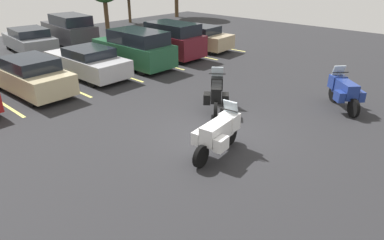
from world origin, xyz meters
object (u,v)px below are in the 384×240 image
(motorcycle_third, at_px, (217,92))
(car_maroon, at_px, (169,40))
(car_silver, at_px, (88,62))
(car_far_charcoal, at_px, (70,30))
(motorcycle_touring, at_px, (219,132))
(car_tan, at_px, (198,38))
(car_green, at_px, (135,49))
(car_far_grey, at_px, (30,40))
(car_champagne, at_px, (30,76))
(motorcycle_second, at_px, (344,90))

(motorcycle_third, distance_m, car_maroon, 8.32)
(car_silver, xyz_separation_m, car_far_charcoal, (3.08, 7.05, 0.28))
(motorcycle_touring, bearing_deg, motorcycle_third, 40.01)
(car_tan, bearing_deg, motorcycle_touring, -135.75)
(car_maroon, bearing_deg, motorcycle_touring, -126.92)
(car_green, bearing_deg, car_silver, 173.45)
(car_tan, bearing_deg, car_far_grey, 136.69)
(motorcycle_third, bearing_deg, car_tan, 45.63)
(car_maroon, distance_m, car_tan, 2.59)
(car_champagne, bearing_deg, car_far_charcoal, 51.06)
(car_champagne, height_order, car_far_charcoal, car_far_charcoal)
(motorcycle_second, distance_m, car_champagne, 12.37)
(car_champagne, bearing_deg, motorcycle_third, -61.17)
(motorcycle_touring, xyz_separation_m, car_tan, (9.45, 9.21, 0.06))
(motorcycle_second, xyz_separation_m, car_green, (-1.58, 10.17, 0.24))
(car_silver, height_order, car_maroon, car_maroon)
(motorcycle_second, relative_size, car_far_grey, 0.37)
(motorcycle_touring, height_order, car_maroon, car_maroon)
(car_champagne, height_order, car_silver, car_champagne)
(motorcycle_second, xyz_separation_m, car_silver, (-4.20, 10.47, -0.01))
(car_champagne, height_order, car_far_grey, car_champagne)
(motorcycle_touring, relative_size, motorcycle_second, 1.28)
(motorcycle_second, xyz_separation_m, car_maroon, (1.07, 10.38, 0.27))
(car_maroon, distance_m, car_far_charcoal, 7.46)
(car_tan, distance_m, car_far_charcoal, 8.53)
(car_tan, distance_m, car_far_grey, 10.27)
(car_tan, bearing_deg, car_green, -176.99)
(motorcycle_third, height_order, car_silver, motorcycle_third)
(motorcycle_second, height_order, car_silver, motorcycle_second)
(car_green, bearing_deg, car_tan, 3.01)
(motorcycle_second, xyz_separation_m, car_far_charcoal, (-1.12, 17.52, 0.27))
(motorcycle_second, relative_size, car_champagne, 0.37)
(car_maroon, height_order, car_far_charcoal, car_far_charcoal)
(car_champagne, bearing_deg, car_silver, 6.44)
(motorcycle_third, relative_size, car_champagne, 0.42)
(motorcycle_second, height_order, car_champagne, car_champagne)
(motorcycle_third, height_order, car_far_grey, motorcycle_third)
(motorcycle_third, relative_size, car_tan, 0.43)
(car_champagne, relative_size, car_maroon, 1.02)
(motorcycle_second, height_order, car_maroon, car_maroon)
(motorcycle_third, bearing_deg, car_maroon, 58.15)
(car_champagne, relative_size, car_silver, 0.96)
(motorcycle_touring, xyz_separation_m, car_champagne, (-1.27, 8.91, 0.07))
(motorcycle_third, xyz_separation_m, car_far_grey, (-0.50, 14.17, 0.04))
(motorcycle_third, bearing_deg, motorcycle_touring, -139.99)
(motorcycle_touring, height_order, car_far_charcoal, car_far_charcoal)
(motorcycle_third, bearing_deg, car_far_grey, 92.04)
(motorcycle_touring, bearing_deg, car_silver, 80.14)
(motorcycle_second, height_order, car_far_grey, motorcycle_second)
(motorcycle_touring, bearing_deg, motorcycle_second, -12.05)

